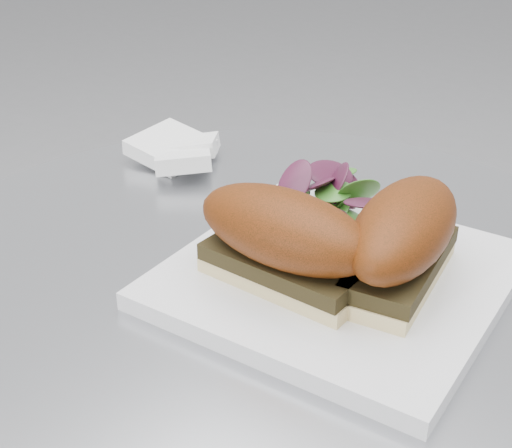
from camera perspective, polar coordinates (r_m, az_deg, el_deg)
The scene contains 5 objects.
plate at distance 0.61m, azimuth 6.57°, elevation -4.17°, with size 0.26×0.26×0.02m, color silver.
sandwich_left at distance 0.56m, azimuth 2.24°, elevation -1.15°, with size 0.16×0.07×0.08m.
sandwich_right at distance 0.57m, azimuth 11.69°, elevation -1.04°, with size 0.10×0.17×0.08m.
salad at distance 0.67m, azimuth 6.71°, elevation 2.47°, with size 0.10×0.10×0.05m, color #3B832A, non-canonical shape.
napkin at distance 0.83m, azimuth -6.33°, elevation 5.13°, with size 0.10×0.10×0.02m, color white, non-canonical shape.
Camera 1 is at (0.32, -0.41, 1.06)m, focal length 50.00 mm.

